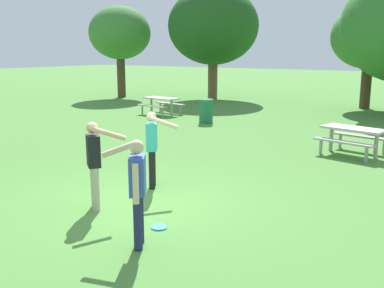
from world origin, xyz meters
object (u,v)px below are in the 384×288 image
person_thrower (152,144)px  tree_far_right (370,37)px  person_catcher (137,185)px  picnic_table_near (353,135)px  tree_broad_center (213,26)px  person_bystander (94,159)px  picnic_table_far (161,102)px  frisbee (159,227)px  trash_can_further_along (206,111)px  tree_tall_left (120,34)px

person_thrower → tree_far_right: (0.74, 16.32, 2.58)m
person_catcher → picnic_table_near: size_ratio=0.84×
picnic_table_near → tree_broad_center: tree_broad_center is taller
person_bystander → picnic_table_far: bearing=121.7°
frisbee → tree_far_right: size_ratio=0.05×
person_catcher → picnic_table_far: bearing=125.9°
tree_broad_center → person_thrower: bearing=-63.3°
trash_can_further_along → tree_broad_center: 9.94m
person_thrower → tree_broad_center: tree_broad_center is taller
frisbee → picnic_table_far: picnic_table_far is taller
tree_broad_center → person_bystander: bearing=-65.6°
trash_can_further_along → tree_broad_center: size_ratio=0.15×
person_thrower → person_catcher: same height
tree_broad_center → frisbee: bearing=-61.7°
picnic_table_near → tree_far_right: bearing=100.9°
person_catcher → trash_can_further_along: size_ratio=1.71×
picnic_table_far → tree_far_right: bearing=45.1°
picnic_table_near → picnic_table_far: size_ratio=1.03×
person_catcher → tree_broad_center: size_ratio=0.25×
picnic_table_near → picnic_table_far: 10.01m
person_bystander → person_catcher: bearing=-25.6°
tree_broad_center → picnic_table_near: bearing=-44.0°
trash_can_further_along → picnic_table_near: bearing=-21.3°
person_bystander → tree_tall_left: tree_tall_left is taller
person_thrower → tree_tall_left: (-13.34, 13.69, 2.94)m
picnic_table_far → person_thrower: bearing=-53.6°
picnic_table_far → tree_broad_center: tree_broad_center is taller
frisbee → picnic_table_near: (1.33, 7.25, 0.55)m
frisbee → tree_broad_center: (-9.57, 17.78, 4.28)m
person_thrower → person_bystander: bearing=-91.9°
frisbee → trash_can_further_along: 11.02m
person_bystander → picnic_table_far: 12.44m
tree_tall_left → tree_far_right: tree_tall_left is taller
person_thrower → picnic_table_near: (2.81, 5.53, -0.40)m
picnic_table_far → tree_tall_left: (-6.74, 4.74, 3.34)m
person_catcher → tree_far_right: (-0.91, 18.77, 2.58)m
tree_broad_center → tree_far_right: size_ratio=1.27×
person_catcher → person_bystander: same height
person_catcher → tree_far_right: size_ratio=0.32×
tree_broad_center → trash_can_further_along: bearing=-60.9°
trash_can_further_along → tree_broad_center: bearing=119.1°
person_thrower → person_bystander: same height
picnic_table_near → trash_can_further_along: trash_can_further_along is taller
trash_can_further_along → tree_far_right: 9.84m
picnic_table_far → tree_far_right: 10.82m
tree_tall_left → person_catcher: bearing=-47.1°
frisbee → tree_tall_left: bearing=133.9°
tree_tall_left → tree_broad_center: (5.25, 2.37, 0.39)m
person_catcher → tree_far_right: bearing=92.8°
frisbee → tree_far_right: tree_far_right is taller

